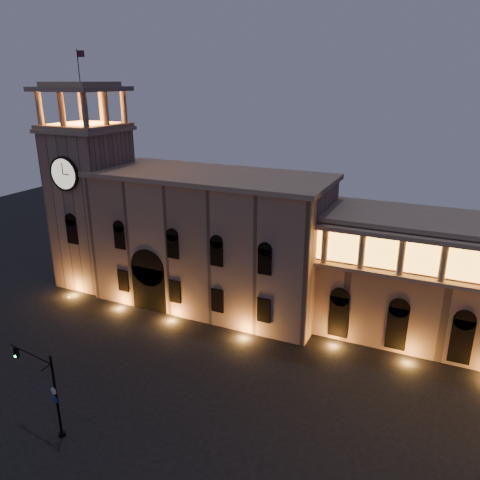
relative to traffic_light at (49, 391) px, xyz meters
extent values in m
plane|color=black|center=(2.45, 6.01, -4.13)|extent=(160.00, 160.00, 0.00)
cube|color=#91725E|center=(0.45, 28.01, 4.37)|extent=(30.00, 12.00, 17.00)
cube|color=tan|center=(0.45, 28.01, 13.17)|extent=(30.80, 12.80, 0.60)
cube|color=black|center=(-5.55, 22.61, -1.13)|extent=(5.00, 1.40, 6.00)
cylinder|color=black|center=(-5.55, 22.61, 1.87)|extent=(5.00, 1.40, 5.00)
cube|color=#FFA432|center=(-5.55, 22.41, -1.33)|extent=(4.20, 0.20, 5.00)
cube|color=#91725E|center=(-18.05, 27.01, 6.87)|extent=(9.00, 9.00, 22.00)
cube|color=tan|center=(-18.05, 27.01, 18.12)|extent=(9.80, 9.80, 0.50)
cylinder|color=black|center=(-18.05, 22.33, 12.87)|extent=(4.60, 0.35, 4.60)
cylinder|color=beige|center=(-18.05, 22.19, 12.87)|extent=(4.00, 0.12, 4.00)
cube|color=tan|center=(-18.05, 27.01, 18.62)|extent=(9.40, 9.40, 0.50)
cube|color=#FFA432|center=(-18.05, 27.01, 18.92)|extent=(6.80, 6.80, 0.15)
cylinder|color=tan|center=(-21.85, 23.21, 20.97)|extent=(0.76, 0.76, 4.20)
cylinder|color=tan|center=(-18.05, 23.21, 20.97)|extent=(0.76, 0.76, 4.20)
cylinder|color=tan|center=(-14.25, 23.21, 20.97)|extent=(0.76, 0.76, 4.20)
cylinder|color=tan|center=(-21.85, 30.81, 20.97)|extent=(0.76, 0.76, 4.20)
cylinder|color=tan|center=(-18.05, 30.81, 20.97)|extent=(0.76, 0.76, 4.20)
cylinder|color=tan|center=(-14.25, 30.81, 20.97)|extent=(0.76, 0.76, 4.20)
cylinder|color=tan|center=(-21.85, 27.01, 20.97)|extent=(0.76, 0.76, 4.20)
cylinder|color=tan|center=(-14.25, 27.01, 20.97)|extent=(0.76, 0.76, 4.20)
cube|color=tan|center=(-18.05, 27.01, 23.37)|extent=(9.80, 9.80, 0.60)
cube|color=tan|center=(-18.05, 27.01, 23.97)|extent=(7.50, 7.50, 0.60)
cylinder|color=black|center=(-18.05, 27.01, 26.27)|extent=(0.10, 0.10, 4.00)
plane|color=#4E1628|center=(-17.45, 27.01, 27.67)|extent=(1.20, 0.00, 1.20)
cylinder|color=tan|center=(16.45, 24.51, 7.37)|extent=(0.70, 0.70, 4.00)
cylinder|color=tan|center=(20.45, 24.51, 7.37)|extent=(0.70, 0.70, 4.00)
cylinder|color=tan|center=(24.45, 24.51, 7.37)|extent=(0.70, 0.70, 4.00)
cylinder|color=tan|center=(28.45, 24.51, 7.37)|extent=(0.70, 0.70, 4.00)
cylinder|color=black|center=(0.96, -0.12, -0.33)|extent=(0.22, 0.22, 7.60)
cylinder|color=black|center=(0.96, -0.12, -3.97)|extent=(0.61, 0.61, 0.33)
sphere|color=black|center=(0.96, -0.12, 3.58)|extent=(0.30, 0.30, 0.30)
cylinder|color=black|center=(-1.74, 0.23, 2.93)|extent=(5.40, 0.83, 0.13)
cube|color=black|center=(-3.78, 0.50, 2.39)|extent=(0.36, 0.34, 0.92)
cylinder|color=#0CE53F|center=(-3.80, 0.33, 2.08)|extent=(0.21, 0.11, 0.20)
cylinder|color=silver|center=(0.88, -0.26, 0.43)|extent=(0.65, 0.13, 0.65)
cylinder|color=navy|center=(0.88, -0.26, -0.44)|extent=(0.65, 0.13, 0.65)
camera|label=1|loc=(28.17, -23.00, 24.49)|focal=35.00mm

